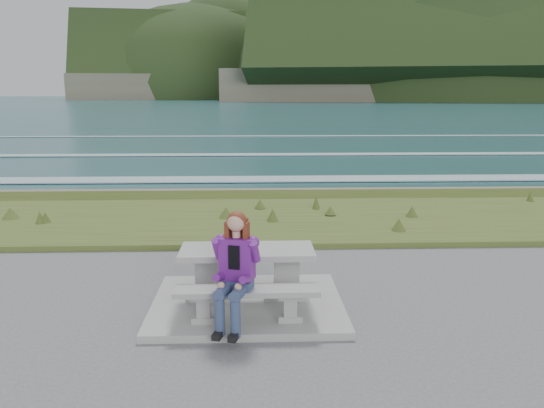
% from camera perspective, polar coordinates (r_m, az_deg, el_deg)
% --- Properties ---
extents(concrete_slab, '(2.60, 2.10, 0.10)m').
position_cam_1_polar(concrete_slab, '(7.45, -2.64, -10.71)').
color(concrete_slab, '#9F9E9A').
rests_on(concrete_slab, ground).
extents(picnic_table, '(1.80, 0.75, 0.75)m').
position_cam_1_polar(picnic_table, '(7.23, -2.69, -6.07)').
color(picnic_table, '#9F9E9A').
rests_on(picnic_table, concrete_slab).
extents(bench_landward, '(1.80, 0.35, 0.45)m').
position_cam_1_polar(bench_landward, '(6.65, -2.72, -9.84)').
color(bench_landward, '#9F9E9A').
rests_on(bench_landward, concrete_slab).
extents(bench_seaward, '(1.80, 0.35, 0.45)m').
position_cam_1_polar(bench_seaward, '(7.97, -2.62, -6.12)').
color(bench_seaward, '#9F9E9A').
rests_on(bench_seaward, concrete_slab).
extents(grass_verge, '(160.00, 4.50, 0.22)m').
position_cam_1_polar(grass_verge, '(12.23, -2.43, -1.92)').
color(grass_verge, '#374D1D').
rests_on(grass_verge, ground).
extents(shore_drop, '(160.00, 0.80, 2.20)m').
position_cam_1_polar(shore_drop, '(15.06, -2.37, 0.70)').
color(shore_drop, brown).
rests_on(shore_drop, ground).
extents(ocean, '(1600.00, 1600.00, 0.09)m').
position_cam_1_polar(ocean, '(32.30, -2.22, 3.56)').
color(ocean, '#1E4E56').
rests_on(ocean, ground).
extents(headland_range, '(729.83, 363.95, 194.19)m').
position_cam_1_polar(headland_range, '(447.73, 23.59, 11.77)').
color(headland_range, brown).
rests_on(headland_range, ground).
extents(seated_woman, '(0.56, 0.78, 1.42)m').
position_cam_1_polar(seated_woman, '(6.47, -4.14, -8.85)').
color(seated_woman, navy).
rests_on(seated_woman, concrete_slab).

